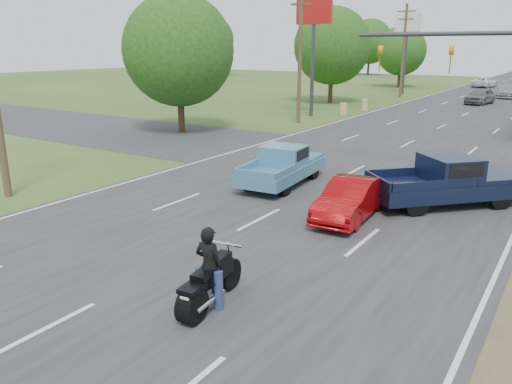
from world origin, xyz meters
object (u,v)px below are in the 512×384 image
Objects in this scene: red_convertible at (350,199)px; distant_car_silver at (507,91)px; navy_pickup at (449,181)px; rider at (209,270)px; distant_car_grey at (480,96)px; motorcycle at (208,286)px; distant_car_white at (485,82)px; blue_pickup at (283,165)px.

distant_car_silver is at bearing 88.39° from red_convertible.
red_convertible is 4.07m from navy_pickup.
red_convertible is at bearing -98.53° from rider.
distant_car_grey is (-2.91, 39.22, 0.13)m from red_convertible.
rider is 46.50m from distant_car_grey.
distant_car_silver is (1.23, 8.61, -0.04)m from distant_car_grey.
motorcycle is at bearing -59.72° from navy_pickup.
distant_car_grey is at bearing 106.45° from distant_car_white.
red_convertible is 2.23× the size of rider.
motorcycle is 46.57m from distant_car_grey.
distant_car_grey is (-2.74, 46.49, 0.24)m from motorcycle.
navy_pickup reaches higher than distant_car_silver.
rider is at bearing -95.10° from red_convertible.
motorcycle is 0.47× the size of distant_car_silver.
blue_pickup reaches higher than red_convertible.
distant_car_silver reaches higher than motorcycle.
navy_pickup is 1.07× the size of distant_car_white.
distant_car_white is (-8.76, 58.97, -0.21)m from navy_pickup.
navy_pickup is at bearing 106.26° from distant_car_white.
rider is 0.35× the size of blue_pickup.
blue_pickup reaches higher than distant_car_grey.
navy_pickup reaches higher than distant_car_grey.
distant_car_silver is at bearing 138.82° from navy_pickup.
blue_pickup is 59.80m from distant_car_white.
blue_pickup is at bearing 100.09° from distant_car_white.
navy_pickup is (2.53, 10.52, 0.02)m from rider.
distant_car_silver is at bearing 115.96° from distant_car_white.
rider is 0.38× the size of distant_car_grey.
navy_pickup is 1.04× the size of distant_car_silver.
distant_car_grey reaches higher than distant_car_silver.
blue_pickup is at bearing 144.34° from red_convertible.
red_convertible is at bearing -76.80° from distant_car_grey.
blue_pickup is (-3.86, 9.80, 0.27)m from motorcycle.
distant_car_silver is (-1.49, 55.04, -0.14)m from rider.
distant_car_grey is at bearing -93.69° from rider.
blue_pickup is 45.36m from distant_car_silver.
navy_pickup is (2.52, 10.59, 0.36)m from motorcycle.
red_convertible is 7.21m from rider.
distant_car_white is (-4.74, 14.45, -0.05)m from distant_car_silver.
blue_pickup is 1.08× the size of distant_car_grey.
rider is 0.35× the size of distant_car_white.
motorcycle is 0.53× the size of distant_car_grey.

